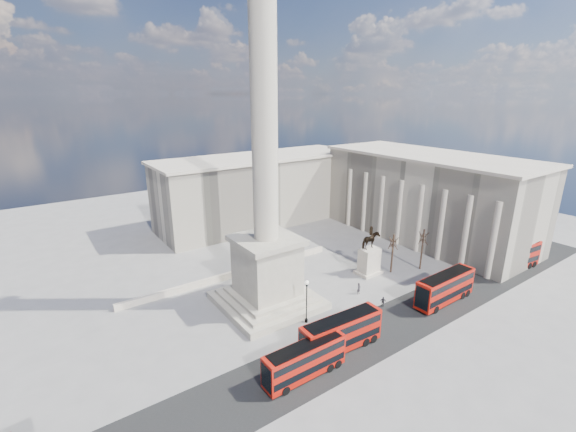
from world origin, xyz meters
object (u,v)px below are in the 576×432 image
(red_bus_b, at_px, (342,333))
(pedestrian_walking, at_px, (359,289))
(pedestrian_crossing, at_px, (383,302))
(nelsons_column, at_px, (266,224))
(victorian_lamp, at_px, (307,298))
(red_bus_a, at_px, (305,360))
(pedestrian_standing, at_px, (429,284))
(equestrian_statue, at_px, (369,257))
(red_bus_c, at_px, (445,288))
(red_bus_d, at_px, (513,257))

(red_bus_b, bearing_deg, pedestrian_walking, 39.17)
(red_bus_b, height_order, pedestrian_crossing, red_bus_b)
(nelsons_column, relative_size, victorian_lamp, 7.66)
(red_bus_a, distance_m, pedestrian_standing, 29.87)
(victorian_lamp, bearing_deg, pedestrian_crossing, -15.64)
(red_bus_a, xyz_separation_m, pedestrian_walking, (18.67, 10.11, -1.22))
(victorian_lamp, relative_size, equestrian_statue, 0.72)
(equestrian_statue, relative_size, pedestrian_standing, 5.14)
(pedestrian_walking, bearing_deg, victorian_lamp, 177.85)
(red_bus_a, bearing_deg, pedestrian_standing, 9.15)
(red_bus_b, distance_m, pedestrian_crossing, 12.92)
(red_bus_c, bearing_deg, pedestrian_crossing, 152.56)
(red_bus_d, distance_m, pedestrian_walking, 30.89)
(pedestrian_standing, bearing_deg, red_bus_b, -3.45)
(pedestrian_crossing, bearing_deg, red_bus_c, -152.68)
(red_bus_a, bearing_deg, pedestrian_crossing, 15.50)
(equestrian_statue, bearing_deg, pedestrian_walking, -147.39)
(pedestrian_walking, distance_m, pedestrian_standing, 12.08)
(nelsons_column, xyz_separation_m, red_bus_c, (22.60, -15.44, -10.46))
(red_bus_a, bearing_deg, red_bus_d, 0.54)
(red_bus_d, height_order, pedestrian_standing, red_bus_d)
(equestrian_statue, bearing_deg, pedestrian_crossing, -125.35)
(pedestrian_standing, bearing_deg, red_bus_c, 54.10)
(nelsons_column, height_order, red_bus_c, nelsons_column)
(nelsons_column, xyz_separation_m, pedestrian_standing, (24.34, -11.50, -12.04))
(pedestrian_walking, bearing_deg, pedestrian_crossing, -96.82)
(red_bus_c, relative_size, pedestrian_standing, 6.60)
(red_bus_b, height_order, victorian_lamp, victorian_lamp)
(red_bus_b, height_order, equestrian_statue, equestrian_statue)
(pedestrian_walking, relative_size, pedestrian_crossing, 1.16)
(victorian_lamp, bearing_deg, red_bus_a, -128.43)
(equestrian_statue, bearing_deg, red_bus_d, -32.12)
(red_bus_a, distance_m, red_bus_b, 6.81)
(victorian_lamp, bearing_deg, red_bus_c, -20.54)
(nelsons_column, distance_m, red_bus_b, 18.33)
(red_bus_c, distance_m, pedestrian_standing, 4.59)
(red_bus_b, xyz_separation_m, pedestrian_standing, (22.77, 3.43, -1.52))
(red_bus_a, bearing_deg, victorian_lamp, 51.67)
(victorian_lamp, xyz_separation_m, pedestrian_walking, (11.86, 1.53, -2.87))
(red_bus_b, relative_size, pedestrian_walking, 5.91)
(nelsons_column, relative_size, pedestrian_walking, 25.87)
(nelsons_column, relative_size, red_bus_a, 4.86)
(pedestrian_walking, bearing_deg, red_bus_c, -55.44)
(red_bus_d, bearing_deg, pedestrian_walking, 167.69)
(red_bus_b, distance_m, pedestrian_standing, 23.08)
(red_bus_a, xyz_separation_m, red_bus_c, (27.72, 0.75, 0.27))
(red_bus_b, xyz_separation_m, pedestrian_walking, (11.98, 8.85, -1.43))
(red_bus_d, relative_size, victorian_lamp, 1.93)
(red_bus_c, bearing_deg, red_bus_d, -1.79)
(nelsons_column, bearing_deg, red_bus_c, -34.34)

